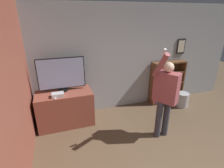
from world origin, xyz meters
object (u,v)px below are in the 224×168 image
Objects in this scene: person at (166,94)px; waste_bin at (182,100)px; game_console at (58,95)px; television at (62,74)px; bookshelf at (164,83)px.

person reaches higher than waste_bin.
game_console is 0.13× the size of person.
television is 0.47m from game_console.
person is at bearing -124.35° from bookshelf.
waste_bin is at bearing -47.87° from bookshelf.
bookshelf reaches higher than game_console.
waste_bin is at bearing 0.11° from game_console.
bookshelf is at bearing 2.51° from television.
person is at bearing -143.88° from waste_bin.
television is 0.53× the size of person.
bookshelf is 0.68m from waste_bin.
person is at bearing -24.80° from game_console.
bookshelf is 0.64× the size of person.
person reaches higher than television.
television is 4.07× the size of game_console.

